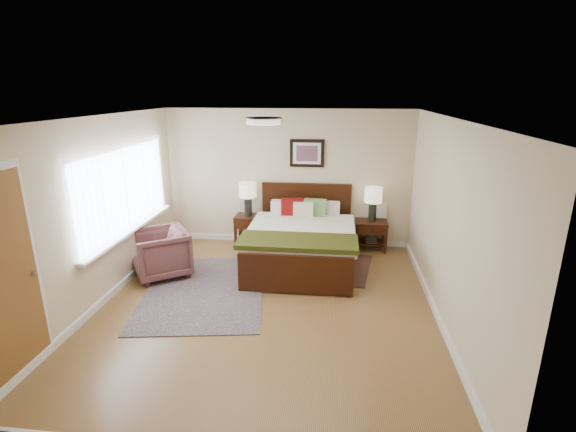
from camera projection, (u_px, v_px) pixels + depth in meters
The scene contains 18 objects.
floor at pixel (267, 306), 5.67m from camera, with size 5.00×5.00×0.00m, color brown.
back_wall at pixel (288, 178), 7.68m from camera, with size 4.50×0.04×2.50m, color #C7B090.
front_wall at pixel (206, 323), 2.93m from camera, with size 4.50×0.04×2.50m, color #C7B090.
left_wall at pixel (99, 212), 5.56m from camera, with size 0.04×5.00×2.50m, color #C7B090.
right_wall at pixel (448, 224), 5.06m from camera, with size 0.04×5.00×2.50m, color #C7B090.
ceiling at pixel (263, 118), 4.94m from camera, with size 4.50×5.00×0.02m, color white.
window at pixel (127, 191), 6.18m from camera, with size 0.11×2.72×1.32m.
door at pixel (2, 282), 3.95m from camera, with size 0.06×1.00×2.18m.
ceil_fixture at pixel (263, 121), 4.95m from camera, with size 0.44×0.44×0.08m.
bed at pixel (301, 235), 6.85m from camera, with size 1.77×2.14×1.15m.
wall_art at pixel (307, 153), 7.48m from camera, with size 0.62×0.05×0.50m.
nightstand_left at pixel (248, 222), 7.76m from camera, with size 0.48×0.43×0.57m.
nightstand_right at pixel (371, 232), 7.55m from camera, with size 0.55×0.41×0.55m.
lamp_left at pixel (248, 194), 7.62m from camera, with size 0.31×0.31×0.61m.
lamp_right at pixel (373, 198), 7.38m from camera, with size 0.31×0.31×0.61m.
armchair at pixel (161, 253), 6.50m from camera, with size 0.79×0.82×0.74m, color brown.
rug_persian at pixel (205, 290), 6.10m from camera, with size 1.68×2.38×0.01m, color #0D1242.
rug_navy at pixel (342, 268), 6.87m from camera, with size 0.87×1.31×0.01m, color black.
Camera 1 is at (0.88, -5.00, 2.83)m, focal length 26.00 mm.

